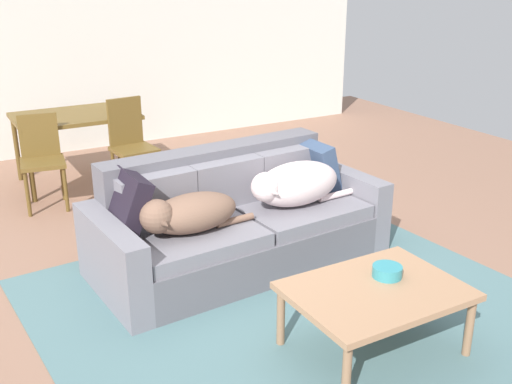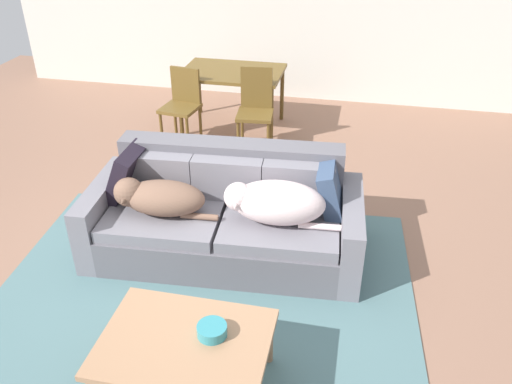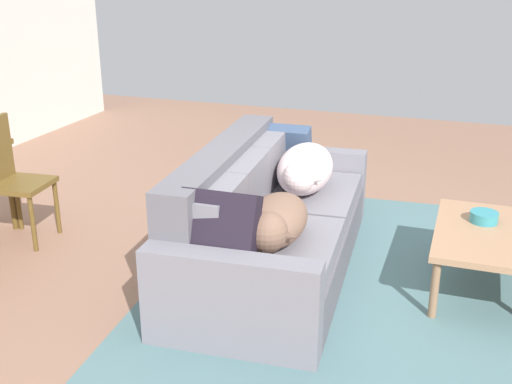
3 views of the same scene
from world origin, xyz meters
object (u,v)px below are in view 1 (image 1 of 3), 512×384
Objects in this scene: coffee_table at (376,295)px; dining_chair_near_left at (42,156)px; dining_chair_near_right at (131,141)px; couch at (235,222)px; throw_pillow_by_right_arm at (318,166)px; bowl_on_coffee_table at (387,271)px; throw_pillow_by_left_arm at (126,205)px; dog_on_left_cushion at (187,213)px; dog_on_right_cushion at (294,184)px; dining_table at (75,121)px.

dining_chair_near_left reaches higher than coffee_table.
dining_chair_near_left is at bearing 174.37° from dining_chair_near_right.
couch reaches higher than coffee_table.
throw_pillow_by_right_arm is 2.19× the size of bowl_on_coffee_table.
dining_chair_near_right is at bearing 70.62° from throw_pillow_by_left_arm.
dining_chair_near_right reaches higher than throw_pillow_by_right_arm.
dog_on_right_cushion reaches higher than dog_on_left_cushion.
dining_chair_near_left reaches higher than bowl_on_coffee_table.
dining_table is (-0.86, 3.91, 0.21)m from bowl_on_coffee_table.
bowl_on_coffee_table is at bearing -82.16° from couch.
dog_on_right_cushion is 0.49m from throw_pillow_by_right_arm.
dog_on_left_cushion is 2.73m from dining_table.
throw_pillow_by_left_arm reaches higher than couch.
coffee_table is at bearing -90.64° from dining_chair_near_right.
couch is at bearing -172.42° from throw_pillow_by_right_arm.
throw_pillow_by_right_arm is (0.41, 0.27, 0.01)m from dog_on_right_cushion.
throw_pillow_by_left_arm is 1.71m from throw_pillow_by_right_arm.
couch is 2.23m from dining_chair_near_left.
couch is 2.29× the size of coffee_table.
dining_chair_near_right is (0.33, 2.18, -0.05)m from dog_on_left_cushion.
dog_on_left_cushion is 0.43m from throw_pillow_by_left_arm.
throw_pillow_by_right_arm is at bearing 69.98° from bowl_on_coffee_table.
throw_pillow_by_left_arm is at bearing -96.47° from dining_table.
coffee_table is at bearing -55.99° from throw_pillow_by_left_arm.
dining_chair_near_left is at bearing 95.43° from throw_pillow_by_left_arm.
coffee_table is 1.13× the size of dining_chair_near_left.
throw_pillow_by_right_arm reaches higher than dog_on_right_cushion.
throw_pillow_by_right_arm is at bearing 3.95° from throw_pillow_by_left_arm.
throw_pillow_by_left_arm is at bearing 169.41° from dog_on_right_cushion.
couch reaches higher than throw_pillow_by_right_arm.
bowl_on_coffee_table is at bearing -88.02° from dining_chair_near_right.
couch is 5.82× the size of throw_pillow_by_right_arm.
dining_chair_near_left is at bearing 109.00° from coffee_table.
dog_on_left_cushion is 4.73× the size of bowl_on_coffee_table.
dining_chair_near_left is 0.93× the size of dining_chair_near_right.
coffee_table is (1.00, -1.48, -0.25)m from throw_pillow_by_left_arm.
throw_pillow_by_left_arm is 2.53m from dining_table.
coffee_table is 4.07m from dining_table.
dining_chair_near_left is at bearing 111.64° from bowl_on_coffee_table.
dog_on_right_cushion is at bearing 77.69° from coffee_table.
dining_table is 0.69m from dining_chair_near_right.
bowl_on_coffee_table is 0.19× the size of dining_chair_near_right.
dog_on_left_cushion is 0.90× the size of dining_chair_near_right.
throw_pillow_by_right_arm is 0.32× the size of dining_table.
couch is 0.60m from dog_on_left_cushion.
throw_pillow_by_left_arm reaches higher than dog_on_left_cushion.
dog_on_right_cushion is 1.30m from throw_pillow_by_left_arm.
dining_chair_near_left is (-1.89, 1.85, -0.11)m from throw_pillow_by_right_arm.
couch is 0.90m from throw_pillow_by_right_arm.
dining_chair_near_right is (-1.01, 1.85, -0.09)m from throw_pillow_by_right_arm.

